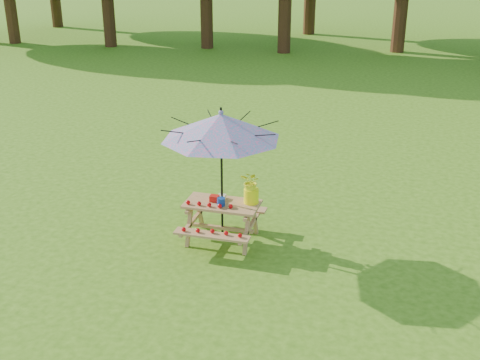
# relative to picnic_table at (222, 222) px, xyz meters

# --- Properties ---
(picnic_table) EXTENTS (1.20, 1.32, 0.67)m
(picnic_table) POSITION_rel_picnic_table_xyz_m (0.00, 0.00, 0.00)
(picnic_table) COLOR #AA784C
(picnic_table) RESTS_ON ground
(patio_umbrella) EXTENTS (2.26, 2.26, 2.25)m
(patio_umbrella) POSITION_rel_picnic_table_xyz_m (0.00, 0.00, 1.62)
(patio_umbrella) COLOR black
(patio_umbrella) RESTS_ON ground
(produce_bins) EXTENTS (0.29, 0.39, 0.13)m
(produce_bins) POSITION_rel_picnic_table_xyz_m (-0.05, 0.00, 0.40)
(produce_bins) COLOR red
(produce_bins) RESTS_ON picnic_table
(tomatoes_row) EXTENTS (0.77, 0.13, 0.07)m
(tomatoes_row) POSITION_rel_picnic_table_xyz_m (-0.15, -0.18, 0.38)
(tomatoes_row) COLOR red
(tomatoes_row) RESTS_ON picnic_table
(flower_bucket) EXTENTS (0.40, 0.37, 0.54)m
(flower_bucket) POSITION_rel_picnic_table_xyz_m (0.45, 0.13, 0.63)
(flower_bucket) COLOR #FFF90D
(flower_bucket) RESTS_ON picnic_table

